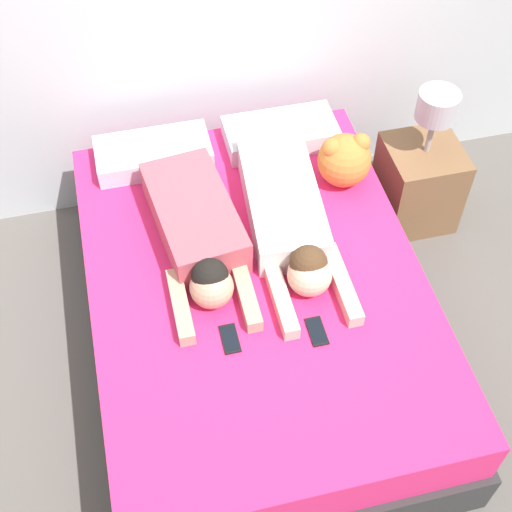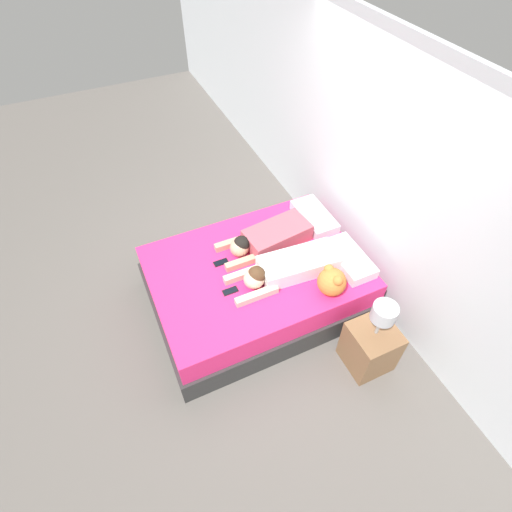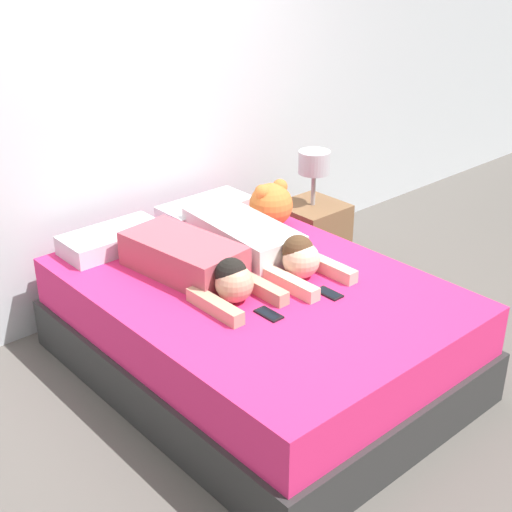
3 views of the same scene
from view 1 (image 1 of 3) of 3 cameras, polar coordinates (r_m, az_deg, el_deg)
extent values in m
plane|color=#5B5651|center=(3.75, 0.00, -6.91)|extent=(12.00, 12.00, 0.00)
cube|color=#2D2D2D|center=(3.62, 0.00, -5.69)|extent=(1.59, 2.15, 0.29)
cube|color=#E5286B|center=(3.39, 0.00, -3.07)|extent=(1.53, 2.09, 0.28)
cube|color=silver|center=(3.79, -8.21, 8.12)|extent=(0.60, 0.29, 0.11)
cube|color=silver|center=(3.88, 1.98, 9.80)|extent=(0.60, 0.29, 0.11)
cube|color=#B24C59|center=(3.40, -4.97, 3.16)|extent=(0.43, 0.72, 0.19)
sphere|color=tan|center=(3.13, -3.57, -2.50)|extent=(0.20, 0.20, 0.20)
sphere|color=black|center=(3.11, -3.69, -1.66)|extent=(0.17, 0.17, 0.17)
cube|color=tan|center=(3.16, -6.06, -4.02)|extent=(0.07, 0.38, 0.07)
cube|color=tan|center=(3.18, -0.82, -3.03)|extent=(0.07, 0.38, 0.07)
cube|color=silver|center=(3.48, 2.09, 4.47)|extent=(0.40, 0.80, 0.17)
sphere|color=beige|center=(3.17, 4.31, -1.49)|extent=(0.20, 0.20, 0.20)
sphere|color=#4C331E|center=(3.15, 4.23, -0.63)|extent=(0.17, 0.17, 0.17)
cube|color=beige|center=(3.17, 1.93, -3.22)|extent=(0.07, 0.43, 0.07)
cube|color=beige|center=(3.23, 6.87, -2.24)|extent=(0.07, 0.43, 0.07)
cube|color=black|center=(3.08, -2.09, -6.63)|extent=(0.07, 0.15, 0.01)
cube|color=black|center=(3.08, -2.10, -6.58)|extent=(0.06, 0.12, 0.00)
cube|color=black|center=(3.11, 4.89, -6.02)|extent=(0.07, 0.15, 0.01)
cube|color=black|center=(3.11, 4.89, -5.97)|extent=(0.06, 0.12, 0.00)
sphere|color=orange|center=(3.63, 7.08, 7.60)|extent=(0.27, 0.27, 0.27)
sphere|color=orange|center=(3.54, 6.08, 8.63)|extent=(0.10, 0.10, 0.10)
sphere|color=orange|center=(3.58, 8.38, 8.96)|extent=(0.10, 0.10, 0.10)
cube|color=brown|center=(4.21, 12.84, 5.67)|extent=(0.41, 0.41, 0.52)
cylinder|color=#999999|center=(3.96, 13.78, 9.45)|extent=(0.03, 0.03, 0.23)
cylinder|color=#B2B2B7|center=(3.84, 14.32, 11.58)|extent=(0.22, 0.22, 0.15)
camera|label=2|loc=(3.00, 76.92, 28.21)|focal=28.00mm
camera|label=3|loc=(2.04, -88.40, -39.00)|focal=50.00mm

